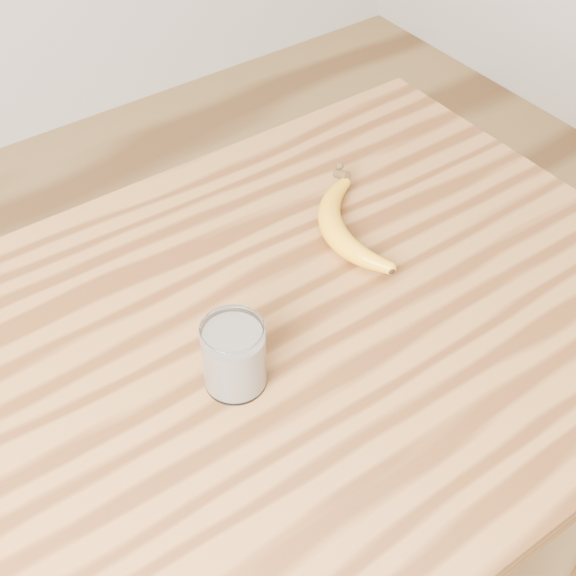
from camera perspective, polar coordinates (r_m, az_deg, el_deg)
room at (r=0.76m, az=-3.45°, el=18.68°), size 4.04×4.04×2.70m
table at (r=1.14m, az=-2.21°, el=-8.45°), size 1.20×0.80×0.90m
smoothie_glass at (r=0.97m, az=-3.85°, el=-4.89°), size 0.08×0.08×0.10m
banana at (r=1.18m, az=3.16°, el=4.20°), size 0.21×0.32×0.04m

